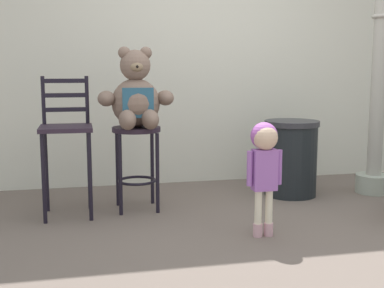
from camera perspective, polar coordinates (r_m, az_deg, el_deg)
name	(u,v)px	position (r m, az deg, el deg)	size (l,w,h in m)	color
ground_plane	(262,235)	(3.81, 7.92, -10.16)	(24.00, 24.00, 0.00)	#695C53
building_wall	(199,5)	(5.57, 0.82, 15.37)	(7.27, 0.30, 3.76)	silver
bar_stool_with_teddy	(137,150)	(4.36, -6.26, -0.67)	(0.41, 0.41, 0.72)	#291D2B
teddy_bear	(136,98)	(4.28, -6.31, 5.17)	(0.64, 0.57, 0.67)	#7A6254
child_walking	(264,154)	(3.65, 8.16, -1.15)	(0.26, 0.21, 0.83)	#D19CA7
trash_bin	(291,158)	(4.95, 11.09, -1.54)	(0.52, 0.52, 0.72)	black
lamppost	(379,73)	(5.19, 20.32, 7.51)	(0.34, 0.34, 2.94)	#A5AE9E
bar_chair_empty	(66,135)	(4.27, -13.99, 0.95)	(0.42, 0.42, 1.15)	#291D2B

